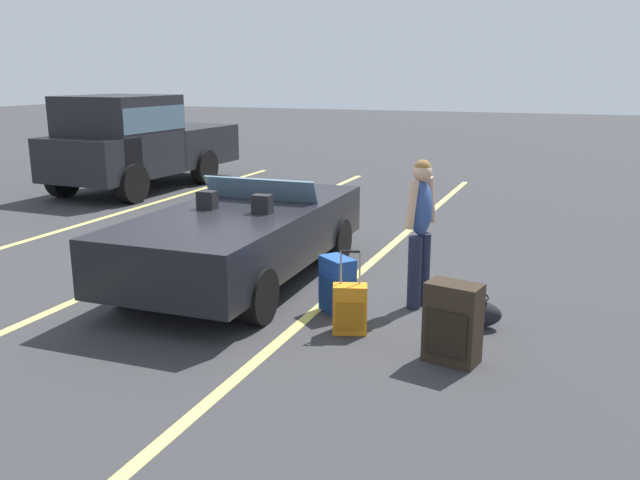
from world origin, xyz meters
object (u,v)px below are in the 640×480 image
at_px(suitcase_medium_bright, 337,285).
at_px(parked_pickup_truck_near, 135,141).
at_px(suitcase_small_carryon, 350,309).
at_px(suitcase_large_black, 453,323).
at_px(convertible_car, 251,232).
at_px(traveler_person, 421,225).
at_px(duffel_bag, 470,312).

distance_m(suitcase_medium_bright, parked_pickup_truck_near, 9.03).
height_order(suitcase_medium_bright, suitcase_small_carryon, suitcase_small_carryon).
bearing_deg(suitcase_small_carryon, parked_pickup_truck_near, -150.05).
bearing_deg(suitcase_large_black, convertible_car, -108.37).
bearing_deg(suitcase_large_black, traveler_person, -143.30).
xyz_separation_m(suitcase_medium_bright, parked_pickup_truck_near, (5.77, 6.90, 0.80)).
bearing_deg(suitcase_small_carryon, duffel_bag, 99.75).
xyz_separation_m(suitcase_medium_bright, suitcase_small_carryon, (-0.51, -0.33, -0.05)).
bearing_deg(suitcase_large_black, suitcase_small_carryon, -94.67).
distance_m(convertible_car, duffel_bag, 3.03).
relative_size(suitcase_small_carryon, traveler_person, 0.51).
bearing_deg(duffel_bag, convertible_car, 75.49).
height_order(suitcase_large_black, traveler_person, traveler_person).
bearing_deg(suitcase_small_carryon, suitcase_large_black, 54.62).
xyz_separation_m(suitcase_small_carryon, parked_pickup_truck_near, (6.28, 7.22, 0.85)).
height_order(suitcase_medium_bright, duffel_bag, suitcase_medium_bright).
distance_m(suitcase_small_carryon, parked_pickup_truck_near, 9.61).
height_order(convertible_car, traveler_person, traveler_person).
bearing_deg(convertible_car, duffel_bag, -105.65).
distance_m(convertible_car, suitcase_small_carryon, 2.28).
relative_size(convertible_car, suitcase_small_carryon, 4.93).
relative_size(convertible_car, suitcase_large_black, 5.64).
height_order(suitcase_large_black, parked_pickup_truck_near, parked_pickup_truck_near).
height_order(suitcase_large_black, suitcase_small_carryon, suitcase_small_carryon).
distance_m(traveler_person, parked_pickup_truck_near, 9.29).
distance_m(suitcase_medium_bright, traveler_person, 1.13).
bearing_deg(suitcase_large_black, parked_pickup_truck_near, -116.79).
distance_m(convertible_car, suitcase_medium_bright, 1.73).
relative_size(convertible_car, traveler_person, 2.53).
bearing_deg(convertible_car, suitcase_medium_bright, -120.79).
bearing_deg(parked_pickup_truck_near, traveler_person, 57.09).
bearing_deg(suitcase_large_black, suitcase_medium_bright, -108.79).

